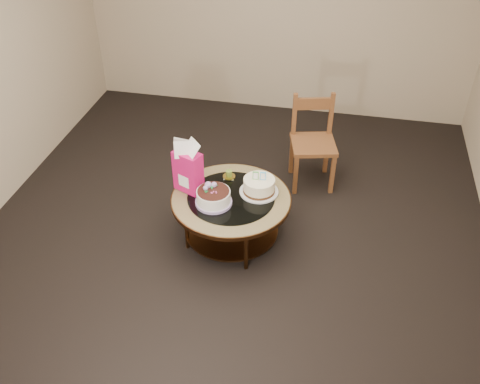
% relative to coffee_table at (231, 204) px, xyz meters
% --- Properties ---
extents(ground, '(5.00, 5.00, 0.00)m').
position_rel_coffee_table_xyz_m(ground, '(-0.00, 0.00, -0.38)').
color(ground, black).
rests_on(ground, ground).
extents(room_walls, '(4.52, 5.02, 2.61)m').
position_rel_coffee_table_xyz_m(room_walls, '(-0.00, 0.00, 1.16)').
color(room_walls, tan).
rests_on(room_walls, ground).
extents(coffee_table, '(1.02, 1.02, 0.46)m').
position_rel_coffee_table_xyz_m(coffee_table, '(0.00, 0.00, 0.00)').
color(coffee_table, '#553218').
rests_on(coffee_table, ground).
extents(decorated_cake, '(0.31, 0.31, 0.18)m').
position_rel_coffee_table_xyz_m(decorated_cake, '(-0.12, -0.11, 0.14)').
color(decorated_cake, '#A58BC5').
rests_on(decorated_cake, coffee_table).
extents(cream_cake, '(0.33, 0.33, 0.21)m').
position_rel_coffee_table_xyz_m(cream_cake, '(0.22, 0.11, 0.15)').
color(cream_cake, silver).
rests_on(cream_cake, coffee_table).
extents(gift_bag, '(0.27, 0.24, 0.48)m').
position_rel_coffee_table_xyz_m(gift_bag, '(-0.37, 0.03, 0.32)').
color(gift_bag, '#D8146D').
rests_on(gift_bag, coffee_table).
extents(pillar_candle, '(0.11, 0.11, 0.08)m').
position_rel_coffee_table_xyz_m(pillar_candle, '(-0.08, 0.27, 0.11)').
color(pillar_candle, '#EECB62').
rests_on(pillar_candle, coffee_table).
extents(dining_chair, '(0.50, 0.50, 0.90)m').
position_rel_coffee_table_xyz_m(dining_chair, '(0.59, 1.02, 0.08)').
color(dining_chair, brown).
rests_on(dining_chair, ground).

